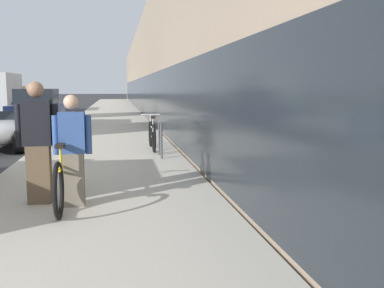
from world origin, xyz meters
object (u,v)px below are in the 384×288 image
object	(u,v)px
tandem_bicycle	(67,174)
person_bystander	(38,143)
person_rider	(73,151)
bike_rack_hoop	(160,135)
moving_truck	(0,93)
vintage_roadster_curbside	(3,132)
cruiser_bike_nearest	(152,135)
parked_sedan_far	(38,110)

from	to	relation	value
tandem_bicycle	person_bystander	world-z (taller)	person_bystander
person_rider	bike_rack_hoop	distance (m)	4.30
moving_truck	person_bystander	bearing A→B (deg)	-74.85
person_bystander	person_rider	bearing A→B (deg)	-25.52
tandem_bicycle	moving_truck	xyz separation A→B (m)	(-6.99, 24.42, 0.85)
vintage_roadster_curbside	person_bystander	bearing A→B (deg)	-72.45
person_rider	cruiser_bike_nearest	xyz separation A→B (m)	(1.51, 5.24, -0.39)
bike_rack_hoop	vintage_roadster_curbside	size ratio (longest dim) A/B	0.19
tandem_bicycle	person_rider	xyz separation A→B (m)	(0.13, -0.32, 0.39)
moving_truck	cruiser_bike_nearest	bearing A→B (deg)	-66.11
person_rider	vintage_roadster_curbside	size ratio (longest dim) A/B	0.35
tandem_bicycle	moving_truck	distance (m)	25.41
person_rider	cruiser_bike_nearest	world-z (taller)	person_rider
bike_rack_hoop	cruiser_bike_nearest	bearing A→B (deg)	94.09
tandem_bicycle	parked_sedan_far	world-z (taller)	parked_sedan_far
person_rider	vintage_roadster_curbside	xyz separation A→B (m)	(-2.66, 7.10, -0.43)
tandem_bicycle	person_rider	size ratio (longest dim) A/B	1.65
person_rider	moving_truck	world-z (taller)	moving_truck
person_rider	moving_truck	size ratio (longest dim) A/B	0.25
vintage_roadster_curbside	moving_truck	xyz separation A→B (m)	(-4.46, 17.64, 0.90)
tandem_bicycle	moving_truck	size ratio (longest dim) A/B	0.42
tandem_bicycle	cruiser_bike_nearest	size ratio (longest dim) A/B	1.39
parked_sedan_far	moving_truck	distance (m)	12.40
person_bystander	bike_rack_hoop	distance (m)	4.31
bike_rack_hoop	parked_sedan_far	world-z (taller)	parked_sedan_far
bike_rack_hoop	vintage_roadster_curbside	xyz separation A→B (m)	(-4.26, 3.11, -0.17)
tandem_bicycle	person_bystander	distance (m)	0.60
person_bystander	bike_rack_hoop	world-z (taller)	person_bystander
cruiser_bike_nearest	vintage_roadster_curbside	distance (m)	4.57
parked_sedan_far	moving_truck	bearing A→B (deg)	110.79
moving_truck	parked_sedan_far	bearing A→B (deg)	-69.21
bike_rack_hoop	moving_truck	distance (m)	22.52
bike_rack_hoop	cruiser_bike_nearest	xyz separation A→B (m)	(-0.09, 1.25, -0.13)
vintage_roadster_curbside	cruiser_bike_nearest	bearing A→B (deg)	-24.03
bike_rack_hoop	moving_truck	size ratio (longest dim) A/B	0.14
person_rider	person_bystander	world-z (taller)	person_bystander
tandem_bicycle	person_bystander	bearing A→B (deg)	-167.53
cruiser_bike_nearest	moving_truck	size ratio (longest dim) A/B	0.30
vintage_roadster_curbside	moving_truck	bearing A→B (deg)	104.20
person_bystander	cruiser_bike_nearest	world-z (taller)	person_bystander
parked_sedan_far	tandem_bicycle	bearing A→B (deg)	-78.56
bike_rack_hoop	vintage_roadster_curbside	bearing A→B (deg)	143.85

